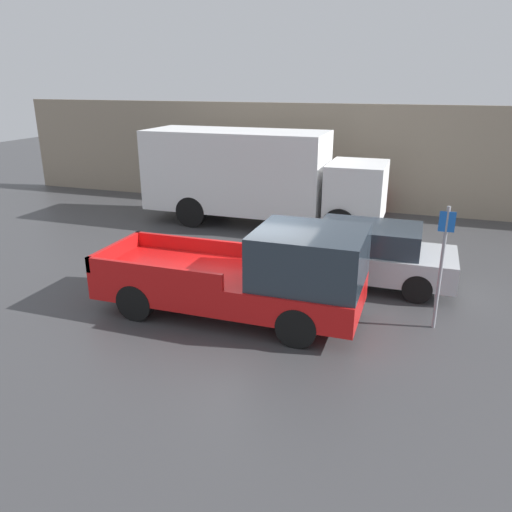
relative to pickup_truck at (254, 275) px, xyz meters
name	(u,v)px	position (x,y,z in m)	size (l,w,h in m)	color
ground_plane	(252,305)	(-0.24, 0.52, -0.96)	(60.00, 60.00, 0.00)	#3D3D3F
building_wall	(335,157)	(-0.24, 10.24, 1.04)	(28.00, 0.15, 4.00)	gray
pickup_truck	(254,275)	(0.00, 0.00, 0.00)	(5.65, 2.07, 2.05)	red
car	(364,253)	(1.93, 2.73, -0.20)	(4.42, 1.84, 1.50)	#B7BABF
delivery_truck	(255,174)	(-2.42, 7.04, 0.79)	(8.19, 2.48, 3.21)	white
parking_sign	(442,262)	(3.65, 0.74, 0.48)	(0.30, 0.07, 2.56)	gray
newspaper_box	(377,200)	(1.53, 9.91, -0.44)	(0.45, 0.40, 1.04)	red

